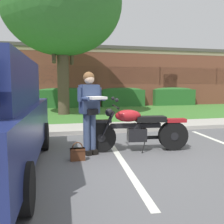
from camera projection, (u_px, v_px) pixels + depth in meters
The scene contains 14 objects.
ground_plane at pixel (119, 161), 4.84m from camera, with size 140.00×140.00×0.00m, color #565659.
curb_strip at pixel (94, 132), 7.53m from camera, with size 60.00×0.20×0.12m, color #ADA89E.
concrete_walk at pixel (89, 128), 8.36m from camera, with size 60.00×1.50×0.08m, color #ADA89E.
grass_lawn at pixel (76, 114), 12.40m from camera, with size 60.00×6.88×0.06m, color #3D752D.
stall_stripe_1 at pixel (120, 158), 5.05m from camera, with size 0.12×4.40×0.01m, color silver.
motorcycle at pixel (142, 129), 5.56m from camera, with size 2.24×0.82×1.18m.
rider_person at pixel (90, 106), 5.22m from camera, with size 0.55×0.65×1.70m.
handbag at pixel (78, 153), 4.88m from camera, with size 0.28×0.13×0.36m.
shade_tree at pixel (62, 4), 11.37m from camera, with size 5.39×5.39×7.32m.
hedge_left at pixel (4, 98), 14.64m from camera, with size 3.35×0.90×1.24m.
hedge_center_left at pixel (66, 97), 15.48m from camera, with size 3.39×0.90×1.24m.
hedge_center_right at pixel (122, 97), 16.32m from camera, with size 2.77×0.90×1.24m.
hedge_right at pixel (173, 96), 17.16m from camera, with size 2.89×0.90×1.24m.
brick_building at pixel (84, 78), 21.24m from camera, with size 25.35×11.52×3.84m.
Camera 1 is at (-1.26, -4.54, 1.46)m, focal length 41.00 mm.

